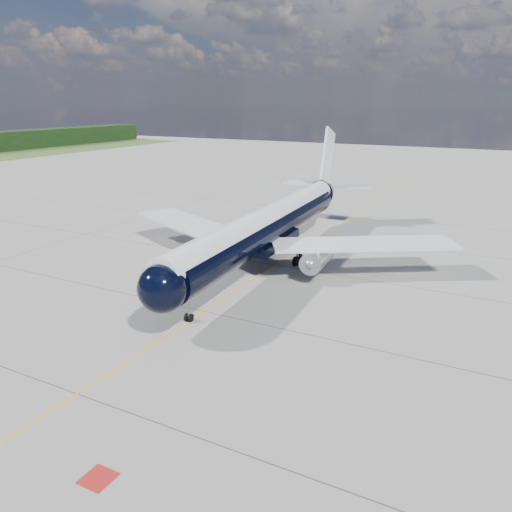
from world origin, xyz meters
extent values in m
plane|color=#99958E|center=(0.00, 30.00, 0.00)|extent=(320.00, 320.00, 0.00)
cube|color=#DC9F0B|center=(0.00, 25.00, 0.00)|extent=(0.16, 160.00, 0.01)
cube|color=maroon|center=(6.80, -10.00, 0.00)|extent=(1.60, 1.60, 0.01)
cylinder|color=black|center=(-1.05, 24.58, 4.33)|extent=(6.37, 39.36, 3.92)
sphere|color=black|center=(0.25, 3.99, 4.33)|extent=(4.16, 4.16, 3.92)
cone|color=black|center=(-2.57, 48.76, 4.95)|extent=(4.36, 7.45, 3.92)
cylinder|color=white|center=(-1.05, 24.58, 5.31)|extent=(5.64, 41.36, 3.06)
cube|color=black|center=(0.26, 3.79, 4.90)|extent=(2.55, 1.39, 0.57)
cube|color=white|center=(-11.95, 25.44, 3.40)|extent=(20.16, 12.87, 0.33)
cube|color=white|center=(9.66, 26.80, 3.40)|extent=(19.57, 14.77, 0.33)
cube|color=black|center=(-1.05, 24.58, 2.89)|extent=(4.97, 10.56, 1.03)
cylinder|color=silver|center=(-7.61, 22.10, 2.22)|extent=(2.60, 4.88, 2.31)
cylinder|color=silver|center=(5.77, 22.94, 2.22)|extent=(2.60, 4.88, 2.31)
sphere|color=gray|center=(-7.47, 19.94, 2.22)|extent=(1.20, 1.20, 1.13)
sphere|color=gray|center=(5.91, 20.78, 2.22)|extent=(1.20, 1.20, 1.13)
cube|color=white|center=(-7.62, 22.30, 2.99)|extent=(0.43, 3.31, 1.13)
cube|color=white|center=(5.76, 23.15, 2.99)|extent=(0.43, 3.31, 1.13)
cube|color=white|center=(-2.54, 48.25, 10.21)|extent=(0.74, 6.55, 8.79)
cube|color=white|center=(-2.57, 48.76, 5.78)|extent=(13.59, 4.14, 0.23)
cylinder|color=gray|center=(0.02, 7.59, 1.29)|extent=(0.20, 0.20, 2.17)
cylinder|color=black|center=(-0.18, 7.58, 0.36)|extent=(0.23, 0.73, 0.72)
cylinder|color=black|center=(0.23, 7.61, 0.36)|extent=(0.23, 0.73, 0.72)
cylinder|color=gray|center=(-4.44, 25.91, 1.39)|extent=(0.28, 0.28, 1.96)
cylinder|color=gray|center=(2.15, 26.33, 1.39)|extent=(0.28, 0.28, 1.96)
cylinder|color=black|center=(-4.40, 25.35, 0.57)|extent=(0.53, 1.16, 1.13)
cylinder|color=black|center=(-4.47, 26.48, 0.57)|extent=(0.53, 1.16, 1.13)
cylinder|color=black|center=(2.18, 25.76, 0.57)|extent=(0.53, 1.16, 1.13)
cylinder|color=black|center=(2.11, 26.89, 0.57)|extent=(0.53, 1.16, 1.13)
camera|label=1|loc=(23.49, -24.58, 18.26)|focal=35.00mm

